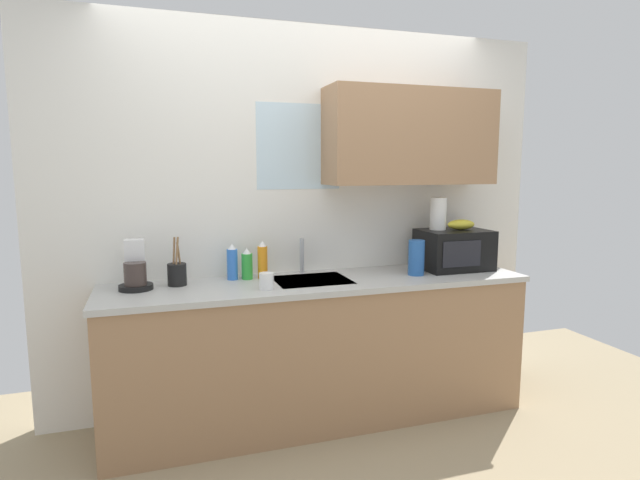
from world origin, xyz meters
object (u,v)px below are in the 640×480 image
(paper_towel_roll, at_px, (438,214))
(mug_white, at_px, (266,281))
(cereal_canister, at_px, (416,258))
(banana_bunch, at_px, (461,225))
(utensil_crock, at_px, (177,274))
(coffee_maker, at_px, (135,271))
(microwave, at_px, (454,250))
(dish_soap_bottle_blue, at_px, (232,263))
(dish_soap_bottle_orange, at_px, (263,261))
(dish_soap_bottle_green, at_px, (247,265))

(paper_towel_roll, height_order, mug_white, paper_towel_roll)
(cereal_canister, bearing_deg, banana_bunch, 14.38)
(utensil_crock, bearing_deg, paper_towel_roll, -0.66)
(coffee_maker, distance_m, utensil_crock, 0.23)
(utensil_crock, bearing_deg, coffee_maker, -177.16)
(cereal_canister, distance_m, mug_white, 1.01)
(utensil_crock, bearing_deg, mug_white, -28.37)
(microwave, height_order, mug_white, microwave)
(paper_towel_roll, relative_size, cereal_canister, 0.97)
(banana_bunch, xyz_separation_m, dish_soap_bottle_blue, (-1.54, 0.13, -0.20))
(utensil_crock, bearing_deg, cereal_canister, -6.51)
(dish_soap_bottle_orange, bearing_deg, banana_bunch, -4.55)
(dish_soap_bottle_blue, height_order, mug_white, dish_soap_bottle_blue)
(coffee_maker, bearing_deg, banana_bunch, -1.59)
(paper_towel_roll, bearing_deg, utensil_crock, 179.34)
(banana_bunch, xyz_separation_m, mug_white, (-1.40, -0.19, -0.26))
(microwave, distance_m, banana_bunch, 0.18)
(cereal_canister, height_order, mug_white, cereal_canister)
(microwave, relative_size, mug_white, 4.84)
(paper_towel_roll, xyz_separation_m, mug_white, (-1.25, -0.24, -0.33))
(paper_towel_roll, bearing_deg, dish_soap_bottle_orange, 177.25)
(paper_towel_roll, bearing_deg, mug_white, -169.10)
(cereal_canister, bearing_deg, mug_white, -174.89)
(dish_soap_bottle_orange, distance_m, mug_white, 0.31)
(cereal_canister, xyz_separation_m, utensil_crock, (-1.49, 0.17, -0.04))
(cereal_canister, xyz_separation_m, mug_white, (-1.01, -0.09, -0.07))
(banana_bunch, distance_m, dish_soap_bottle_orange, 1.37)
(coffee_maker, relative_size, mug_white, 2.95)
(microwave, height_order, dish_soap_bottle_orange, microwave)
(dish_soap_bottle_blue, relative_size, utensil_crock, 0.77)
(dish_soap_bottle_orange, bearing_deg, mug_white, -97.65)
(paper_towel_roll, xyz_separation_m, dish_soap_bottle_green, (-1.30, 0.06, -0.29))
(coffee_maker, xyz_separation_m, utensil_crock, (0.23, 0.01, -0.03))
(dish_soap_bottle_green, bearing_deg, dish_soap_bottle_blue, 168.94)
(coffee_maker, xyz_separation_m, mug_white, (0.71, -0.25, -0.06))
(microwave, height_order, paper_towel_roll, paper_towel_roll)
(coffee_maker, xyz_separation_m, dish_soap_bottle_orange, (0.75, 0.05, 0.01))
(dish_soap_bottle_orange, bearing_deg, paper_towel_roll, -2.75)
(cereal_canister, bearing_deg, dish_soap_bottle_blue, 168.65)
(dish_soap_bottle_green, xyz_separation_m, mug_white, (0.06, -0.30, -0.04))
(cereal_canister, bearing_deg, dish_soap_bottle_orange, 167.85)
(dish_soap_bottle_orange, bearing_deg, utensil_crock, -175.80)
(mug_white, bearing_deg, dish_soap_bottle_orange, 82.35)
(cereal_canister, bearing_deg, microwave, 16.17)
(cereal_canister, distance_m, utensil_crock, 1.50)
(banana_bunch, height_order, coffee_maker, banana_bunch)
(microwave, distance_m, dish_soap_bottle_green, 1.41)
(dish_soap_bottle_green, bearing_deg, cereal_canister, -11.38)
(mug_white, bearing_deg, banana_bunch, 7.75)
(dish_soap_bottle_orange, xyz_separation_m, dish_soap_bottle_green, (-0.10, 0.01, -0.02))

